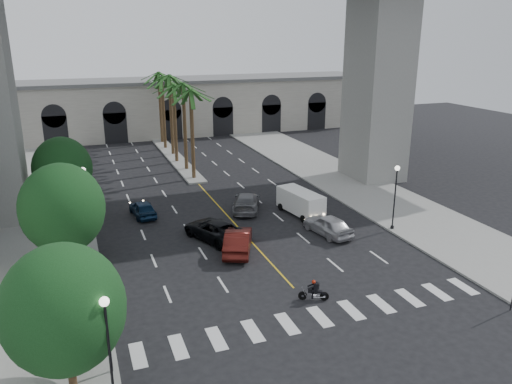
{
  "coord_description": "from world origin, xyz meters",
  "views": [
    {
      "loc": [
        -11.86,
        -23.09,
        15.04
      ],
      "look_at": [
        -1.02,
        6.0,
        5.19
      ],
      "focal_mm": 35.0,
      "sensor_mm": 36.0,
      "label": 1
    }
  ],
  "objects_px": {
    "car_a": "(328,225)",
    "cargo_van": "(301,202)",
    "car_c": "(214,230)",
    "traffic_signal_near": "(108,327)",
    "traffic_signal_far": "(101,286)",
    "lamp_post_right": "(395,192)",
    "pedestrian_a": "(83,318)",
    "lamp_post_left_far": "(86,194)",
    "motorcycle_rider": "(315,291)",
    "car_e": "(143,208)",
    "car_d": "(246,202)",
    "car_b": "(238,241)",
    "lamp_post_left_near": "(109,344)"
  },
  "relations": [
    {
      "from": "lamp_post_right",
      "to": "traffic_signal_far",
      "type": "distance_m",
      "value": 23.62
    },
    {
      "from": "traffic_signal_near",
      "to": "lamp_post_right",
      "type": "bearing_deg",
      "value": 24.82
    },
    {
      "from": "lamp_post_right",
      "to": "motorcycle_rider",
      "type": "relative_size",
      "value": 3.16
    },
    {
      "from": "car_d",
      "to": "traffic_signal_far",
      "type": "bearing_deg",
      "value": 72.09
    },
    {
      "from": "car_c",
      "to": "pedestrian_a",
      "type": "relative_size",
      "value": 3.14
    },
    {
      "from": "motorcycle_rider",
      "to": "car_e",
      "type": "xyz_separation_m",
      "value": [
        -7.41,
        17.97,
        0.12
      ]
    },
    {
      "from": "car_e",
      "to": "car_d",
      "type": "bearing_deg",
      "value": 163.37
    },
    {
      "from": "traffic_signal_far",
      "to": "car_e",
      "type": "relative_size",
      "value": 0.88
    },
    {
      "from": "lamp_post_left_far",
      "to": "motorcycle_rider",
      "type": "bearing_deg",
      "value": -52.81
    },
    {
      "from": "car_b",
      "to": "car_c",
      "type": "xyz_separation_m",
      "value": [
        -0.98,
        2.84,
        -0.08
      ]
    },
    {
      "from": "traffic_signal_far",
      "to": "car_c",
      "type": "height_order",
      "value": "traffic_signal_far"
    },
    {
      "from": "car_d",
      "to": "pedestrian_a",
      "type": "height_order",
      "value": "pedestrian_a"
    },
    {
      "from": "car_a",
      "to": "cargo_van",
      "type": "xyz_separation_m",
      "value": [
        -0.07,
        4.84,
        0.38
      ]
    },
    {
      "from": "traffic_signal_far",
      "to": "motorcycle_rider",
      "type": "height_order",
      "value": "traffic_signal_far"
    },
    {
      "from": "car_d",
      "to": "car_a",
      "type": "bearing_deg",
      "value": 141.95
    },
    {
      "from": "motorcycle_rider",
      "to": "car_d",
      "type": "xyz_separation_m",
      "value": [
        1.48,
        16.34,
        0.19
      ]
    },
    {
      "from": "car_c",
      "to": "lamp_post_right",
      "type": "bearing_deg",
      "value": 143.19
    },
    {
      "from": "lamp_post_left_near",
      "to": "lamp_post_left_far",
      "type": "distance_m",
      "value": 21.0
    },
    {
      "from": "car_a",
      "to": "car_e",
      "type": "xyz_separation_m",
      "value": [
        -13.0,
        9.22,
        -0.09
      ]
    },
    {
      "from": "car_c",
      "to": "pedestrian_a",
      "type": "distance_m",
      "value": 14.08
    },
    {
      "from": "car_d",
      "to": "pedestrian_a",
      "type": "xyz_separation_m",
      "value": [
        -14.37,
        -15.38,
        0.24
      ]
    },
    {
      "from": "lamp_post_left_far",
      "to": "car_c",
      "type": "bearing_deg",
      "value": -27.96
    },
    {
      "from": "pedestrian_a",
      "to": "car_e",
      "type": "bearing_deg",
      "value": 84.92
    },
    {
      "from": "car_e",
      "to": "pedestrian_a",
      "type": "bearing_deg",
      "value": 65.94
    },
    {
      "from": "motorcycle_rider",
      "to": "car_c",
      "type": "distance_m",
      "value": 11.4
    },
    {
      "from": "car_c",
      "to": "car_d",
      "type": "distance_m",
      "value": 6.98
    },
    {
      "from": "car_b",
      "to": "traffic_signal_far",
      "type": "bearing_deg",
      "value": 58.03
    },
    {
      "from": "cargo_van",
      "to": "pedestrian_a",
      "type": "bearing_deg",
      "value": -155.07
    },
    {
      "from": "car_d",
      "to": "lamp_post_left_near",
      "type": "bearing_deg",
      "value": 81.65
    },
    {
      "from": "car_c",
      "to": "car_e",
      "type": "bearing_deg",
      "value": -81.37
    },
    {
      "from": "traffic_signal_far",
      "to": "car_c",
      "type": "relative_size",
      "value": 0.66
    },
    {
      "from": "car_a",
      "to": "car_c",
      "type": "bearing_deg",
      "value": -24.64
    },
    {
      "from": "lamp_post_right",
      "to": "cargo_van",
      "type": "distance_m",
      "value": 8.19
    },
    {
      "from": "car_c",
      "to": "traffic_signal_near",
      "type": "bearing_deg",
      "value": 33.76
    },
    {
      "from": "lamp_post_left_near",
      "to": "car_c",
      "type": "relative_size",
      "value": 0.97
    },
    {
      "from": "car_a",
      "to": "car_b",
      "type": "xyz_separation_m",
      "value": [
        -7.63,
        -0.6,
        0.05
      ]
    },
    {
      "from": "traffic_signal_far",
      "to": "car_e",
      "type": "distance_m",
      "value": 17.41
    },
    {
      "from": "traffic_signal_far",
      "to": "car_e",
      "type": "xyz_separation_m",
      "value": [
        4.43,
        16.74,
        -1.8
      ]
    },
    {
      "from": "traffic_signal_near",
      "to": "car_b",
      "type": "relative_size",
      "value": 0.71
    },
    {
      "from": "motorcycle_rider",
      "to": "cargo_van",
      "type": "bearing_deg",
      "value": 91.76
    },
    {
      "from": "lamp_post_left_far",
      "to": "car_c",
      "type": "height_order",
      "value": "lamp_post_left_far"
    },
    {
      "from": "pedestrian_a",
      "to": "motorcycle_rider",
      "type": "bearing_deg",
      "value": 8.49
    },
    {
      "from": "motorcycle_rider",
      "to": "cargo_van",
      "type": "xyz_separation_m",
      "value": [
        5.53,
        13.6,
        0.58
      ]
    },
    {
      "from": "motorcycle_rider",
      "to": "car_e",
      "type": "height_order",
      "value": "car_e"
    },
    {
      "from": "lamp_post_right",
      "to": "cargo_van",
      "type": "bearing_deg",
      "value": 132.31
    },
    {
      "from": "car_b",
      "to": "cargo_van",
      "type": "bearing_deg",
      "value": -121.45
    },
    {
      "from": "lamp_post_left_near",
      "to": "cargo_van",
      "type": "bearing_deg",
      "value": 47.22
    },
    {
      "from": "lamp_post_right",
      "to": "traffic_signal_near",
      "type": "bearing_deg",
      "value": -155.18
    },
    {
      "from": "car_b",
      "to": "car_a",
      "type": "bearing_deg",
      "value": -152.71
    },
    {
      "from": "traffic_signal_near",
      "to": "pedestrian_a",
      "type": "distance_m",
      "value": 4.15
    }
  ]
}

